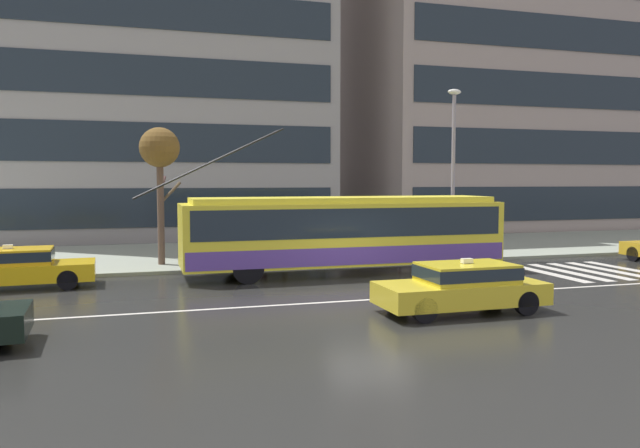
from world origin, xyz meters
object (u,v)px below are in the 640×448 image
(taxi_oncoming_near, at_px, (463,285))
(street_lamp, at_px, (453,159))
(pedestrian_at_shelter, at_px, (266,226))
(street_tree_bare, at_px, (160,153))
(taxi_queued_behind_bus, at_px, (13,266))
(pedestrian_walking_past, at_px, (285,236))
(trolleybus, at_px, (344,232))
(bus_shelter, at_px, (281,216))
(pedestrian_approaching_curb, at_px, (400,220))

(taxi_oncoming_near, height_order, street_lamp, street_lamp)
(pedestrian_at_shelter, xyz_separation_m, street_tree_bare, (-3.94, 0.83, 2.84))
(taxi_queued_behind_bus, relative_size, pedestrian_at_shelter, 2.52)
(pedestrian_walking_past, xyz_separation_m, street_tree_bare, (-4.77, 0.58, 3.29))
(taxi_oncoming_near, bearing_deg, street_tree_bare, 124.48)
(taxi_queued_behind_bus, xyz_separation_m, pedestrian_at_shelter, (8.57, 2.54, 0.91))
(trolleybus, relative_size, street_lamp, 1.84)
(trolleybus, bearing_deg, street_lamp, 25.15)
(trolleybus, bearing_deg, pedestrian_at_shelter, 132.02)
(bus_shelter, relative_size, street_tree_bare, 0.71)
(bus_shelter, bearing_deg, street_tree_bare, -179.92)
(trolleybus, xyz_separation_m, street_tree_bare, (-6.30, 3.46, 2.91))
(trolleybus, relative_size, taxi_oncoming_near, 3.03)
(taxi_oncoming_near, xyz_separation_m, bus_shelter, (-2.41, 10.42, 1.25))
(pedestrian_at_shelter, relative_size, pedestrian_approaching_curb, 0.96)
(taxi_queued_behind_bus, xyz_separation_m, street_tree_bare, (4.63, 3.37, 3.75))
(trolleybus, relative_size, taxi_queued_behind_bus, 2.74)
(taxi_oncoming_near, relative_size, street_tree_bare, 0.82)
(taxi_oncoming_near, bearing_deg, pedestrian_at_shelter, 108.54)
(trolleybus, relative_size, bus_shelter, 3.52)
(bus_shelter, height_order, street_lamp, street_lamp)
(taxi_oncoming_near, relative_size, bus_shelter, 1.16)
(taxi_oncoming_near, relative_size, pedestrian_walking_past, 2.50)
(bus_shelter, distance_m, pedestrian_walking_past, 0.99)
(pedestrian_walking_past, bearing_deg, trolleybus, -61.92)
(bus_shelter, bearing_deg, taxi_queued_behind_bus, -160.18)
(taxi_oncoming_near, xyz_separation_m, pedestrian_at_shelter, (-3.21, 9.58, 0.91))
(street_tree_bare, bearing_deg, trolleybus, -28.75)
(bus_shelter, xyz_separation_m, street_tree_bare, (-4.74, -0.01, 2.50))
(trolleybus, distance_m, pedestrian_at_shelter, 3.53)
(taxi_queued_behind_bus, height_order, street_tree_bare, street_tree_bare)
(pedestrian_approaching_curb, distance_m, street_lamp, 3.53)
(trolleybus, relative_size, pedestrian_approaching_curb, 6.62)
(street_tree_bare, bearing_deg, pedestrian_approaching_curb, -3.22)
(pedestrian_approaching_curb, bearing_deg, street_lamp, -3.67)
(pedestrian_approaching_curb, xyz_separation_m, street_tree_bare, (-9.79, 0.55, 2.74))
(taxi_queued_behind_bus, bearing_deg, taxi_oncoming_near, -30.85)
(street_lamp, height_order, street_tree_bare, street_lamp)
(street_lamp, bearing_deg, pedestrian_approaching_curb, 176.33)
(taxi_oncoming_near, height_order, pedestrian_walking_past, pedestrian_walking_past)
(bus_shelter, distance_m, street_lamp, 7.82)
(street_tree_bare, bearing_deg, taxi_oncoming_near, -55.52)
(pedestrian_at_shelter, relative_size, street_lamp, 0.27)
(pedestrian_approaching_curb, height_order, street_tree_bare, street_tree_bare)
(taxi_oncoming_near, xyz_separation_m, pedestrian_approaching_curb, (2.64, 9.86, 1.00))
(pedestrian_approaching_curb, bearing_deg, pedestrian_at_shelter, -177.23)
(taxi_queued_behind_bus, bearing_deg, street_tree_bare, 36.05)
(taxi_oncoming_near, bearing_deg, pedestrian_approaching_curb, 75.01)
(pedestrian_walking_past, bearing_deg, taxi_queued_behind_bus, -163.45)
(taxi_oncoming_near, relative_size, street_lamp, 0.61)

